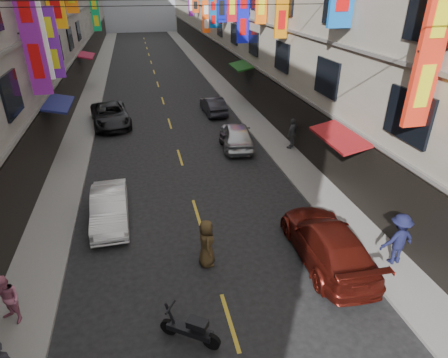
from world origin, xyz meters
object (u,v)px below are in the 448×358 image
car_left_far (110,115)px  pedestrian_crossing (206,243)px  pedestrian_lfar (7,300)px  car_left_mid (110,208)px  scooter_crossing (191,329)px  pedestrian_rnear (398,239)px  pedestrian_rfar (292,133)px  car_right_near (327,242)px  car_right_mid (237,135)px  car_right_far (213,105)px  scooter_far_right (225,142)px

car_left_far → pedestrian_crossing: 16.37m
pedestrian_lfar → pedestrian_crossing: (5.93, 1.36, -0.03)m
car_left_mid → scooter_crossing: bearing=-71.6°
pedestrian_rnear → pedestrian_rfar: pedestrian_rnear is taller
car_right_near → pedestrian_crossing: 4.24m
car_right_mid → pedestrian_rnear: (2.62, -11.69, 0.34)m
car_right_far → pedestrian_crossing: 17.28m
scooter_crossing → scooter_far_right: bearing=17.5°
pedestrian_rnear → pedestrian_rfar: size_ratio=1.06×
car_left_far → pedestrian_rnear: size_ratio=2.70×
scooter_crossing → scooter_far_right: size_ratio=0.86×
scooter_crossing → car_left_mid: size_ratio=0.39×
car_left_far → pedestrian_crossing: bearing=-84.4°
scooter_crossing → car_left_mid: (-2.36, 6.58, 0.22)m
car_right_mid → pedestrian_rfar: size_ratio=2.41×
pedestrian_rnear → pedestrian_lfar: bearing=-4.8°
pedestrian_rfar → pedestrian_rnear: bearing=48.5°
scooter_far_right → car_left_far: bearing=-49.6°
car_left_far → car_right_far: size_ratio=1.36×
pedestrian_lfar → pedestrian_rnear: size_ratio=0.83×
car_right_near → car_left_mid: bearing=-26.7°
car_right_near → pedestrian_lfar: (-10.11, -0.67, 0.18)m
pedestrian_lfar → pedestrian_rnear: bearing=37.4°
car_right_mid → pedestrian_lfar: pedestrian_lfar is taller
scooter_far_right → pedestrian_crossing: (-2.99, -10.02, 0.45)m
car_left_far → car_right_near: 18.43m
car_right_far → scooter_crossing: bearing=74.1°
scooter_far_right → car_left_far: (-6.81, 5.89, 0.28)m
car_left_mid → pedestrian_rfar: 11.54m
car_right_far → pedestrian_lfar: 20.61m
pedestrian_lfar → car_right_near: bearing=41.8°
scooter_crossing → pedestrian_crossing: pedestrian_crossing is taller
car_left_mid → car_right_far: car_left_mid is taller
car_right_near → scooter_crossing: bearing=27.0°
car_left_far → car_right_far: (7.47, 0.97, -0.09)m
car_right_near → pedestrian_lfar: pedestrian_lfar is taller
pedestrian_lfar → pedestrian_rnear: pedestrian_rnear is taller
pedestrian_crossing → pedestrian_rnear: bearing=-99.4°
scooter_crossing → scooter_far_right: (4.01, 13.10, 0.00)m
car_left_mid → car_right_far: size_ratio=1.05×
scooter_crossing → car_right_mid: 14.11m
scooter_far_right → pedestrian_rfar: size_ratio=0.99×
car_right_near → car_right_mid: 10.90m
car_left_mid → pedestrian_rnear: size_ratio=2.08×
scooter_far_right → pedestrian_rnear: pedestrian_rnear is taller
car_left_mid → pedestrian_rnear: 10.95m
scooter_crossing → pedestrian_crossing: bearing=16.2°
scooter_crossing → car_right_far: (4.67, 19.96, 0.19)m
scooter_far_right → car_right_near: bearing=87.6°
car_right_mid → pedestrian_rfar: (3.04, -1.24, 0.28)m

